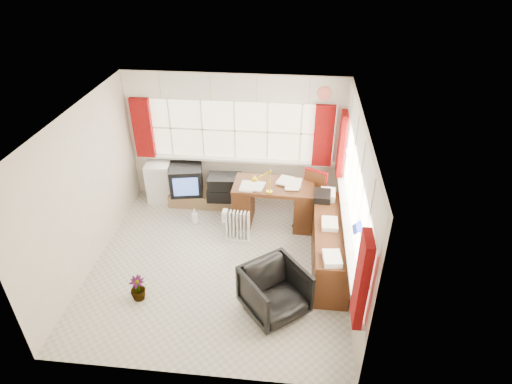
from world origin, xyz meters
TOP-DOWN VIEW (x-y plane):
  - ground at (0.00, 0.00)m, footprint 4.00×4.00m
  - room_walls at (0.00, 0.00)m, footprint 4.00×4.00m
  - window_back at (0.00, 1.94)m, footprint 3.70×0.12m
  - window_right at (1.94, 0.00)m, footprint 0.12×3.70m
  - curtains at (0.92, 0.93)m, footprint 3.83×3.83m
  - overhead_cabinets at (0.98, 0.98)m, footprint 3.98×3.98m
  - desk at (0.78, 1.22)m, footprint 1.42×0.73m
  - desk_lamp at (0.72, 0.97)m, footprint 0.17×0.14m
  - task_chair at (1.46, 1.32)m, footprint 0.57×0.59m
  - office_chair at (0.95, -0.87)m, footprint 1.11×1.11m
  - radiator at (0.22, 0.61)m, footprint 0.42×0.19m
  - credenza at (1.73, 0.20)m, footprint 0.50×2.00m
  - file_tray at (1.61, 0.94)m, footprint 0.29×0.37m
  - tv_bench at (-0.55, 1.72)m, footprint 1.40×0.50m
  - crt_tv at (-0.92, 1.71)m, footprint 0.69×0.66m
  - hifi_stack at (-0.15, 1.56)m, footprint 0.68×0.46m
  - mini_fridge at (-1.48, 1.80)m, footprint 0.51×0.51m
  - spray_bottle_a at (-0.63, 1.04)m, footprint 0.15×0.15m
  - spray_bottle_b at (0.08, 1.30)m, footprint 0.09×0.09m
  - flower_vase at (-1.03, -0.86)m, footprint 0.23×0.23m

SIDE VIEW (x-z plane):
  - ground at x=0.00m, z-range 0.00..0.00m
  - spray_bottle_b at x=0.08m, z-range 0.00..0.19m
  - tv_bench at x=-0.55m, z-range 0.00..0.25m
  - spray_bottle_a at x=-0.63m, z-range 0.00..0.31m
  - flower_vase at x=-1.03m, z-range 0.00..0.40m
  - radiator at x=0.22m, z-range -0.06..0.55m
  - office_chair at x=0.95m, z-range 0.00..0.73m
  - credenza at x=1.73m, z-range -0.04..0.81m
  - mini_fridge at x=-1.48m, z-range 0.00..0.79m
  - desk at x=0.78m, z-range 0.03..0.87m
  - hifi_stack at x=-0.15m, z-range 0.24..0.71m
  - crt_tv at x=-0.92m, z-range 0.25..0.79m
  - task_chair at x=1.46m, z-range 0.03..1.06m
  - file_tray at x=1.61m, z-range 0.75..0.87m
  - window_back at x=0.00m, z-range -0.85..2.75m
  - window_right at x=1.94m, z-range -0.85..2.75m
  - desk_lamp at x=0.72m, z-range 0.89..1.34m
  - curtains at x=0.92m, z-range 0.88..2.03m
  - room_walls at x=0.00m, z-range -0.50..3.50m
  - overhead_cabinets at x=0.98m, z-range 2.01..2.49m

